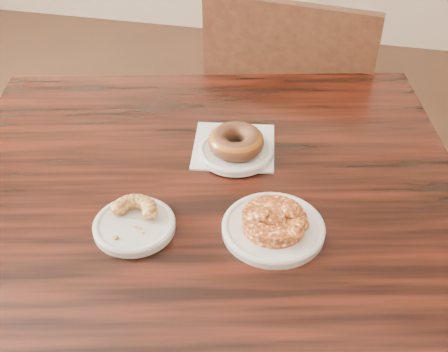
% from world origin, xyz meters
% --- Properties ---
extents(cafe_table, '(1.17, 1.17, 0.75)m').
position_xyz_m(cafe_table, '(0.25, 0.16, 0.38)').
color(cafe_table, black).
rests_on(cafe_table, floor).
extents(chair_far, '(0.55, 0.55, 0.90)m').
position_xyz_m(chair_far, '(0.34, 0.97, 0.45)').
color(chair_far, black).
rests_on(chair_far, floor).
extents(napkin, '(0.19, 0.19, 0.00)m').
position_xyz_m(napkin, '(0.26, 0.35, 0.75)').
color(napkin, silver).
rests_on(napkin, cafe_table).
extents(plate_donut, '(0.15, 0.15, 0.01)m').
position_xyz_m(plate_donut, '(0.27, 0.32, 0.76)').
color(plate_donut, white).
rests_on(plate_donut, napkin).
extents(plate_cruller, '(0.14, 0.14, 0.01)m').
position_xyz_m(plate_cruller, '(0.14, 0.08, 0.76)').
color(plate_cruller, silver).
rests_on(plate_cruller, cafe_table).
extents(plate_fritter, '(0.18, 0.18, 0.01)m').
position_xyz_m(plate_fritter, '(0.37, 0.12, 0.76)').
color(plate_fritter, white).
rests_on(plate_fritter, cafe_table).
extents(glazed_donut, '(0.11, 0.11, 0.04)m').
position_xyz_m(glazed_donut, '(0.27, 0.32, 0.79)').
color(glazed_donut, brown).
rests_on(glazed_donut, plate_donut).
extents(apple_fritter, '(0.15, 0.15, 0.04)m').
position_xyz_m(apple_fritter, '(0.37, 0.12, 0.78)').
color(apple_fritter, '#4A1907').
rests_on(apple_fritter, plate_fritter).
extents(cruller_fragment, '(0.10, 0.10, 0.03)m').
position_xyz_m(cruller_fragment, '(0.14, 0.08, 0.77)').
color(cruller_fragment, brown).
rests_on(cruller_fragment, plate_cruller).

